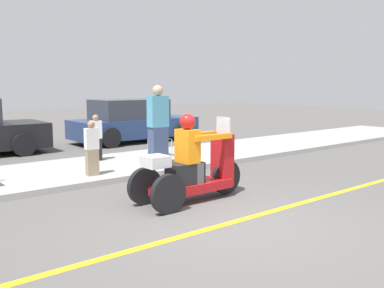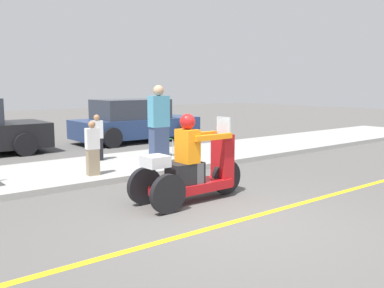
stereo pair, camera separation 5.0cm
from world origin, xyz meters
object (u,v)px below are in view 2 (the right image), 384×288
Objects in this scene: spectator_far_back at (159,127)px; spectator_end_of_line at (93,149)px; spectator_by_tree at (97,138)px; motorcycle_trike at (192,170)px; folding_chair_set_back at (159,136)px; parked_car_lot_center at (135,122)px.

spectator_end_of_line is at bearing -178.05° from spectator_far_back.
spectator_far_back is at bearing -61.27° from spectator_by_tree.
spectator_far_back is at bearing 67.52° from motorcycle_trike.
spectator_far_back reaches higher than spectator_end_of_line.
motorcycle_trike is at bearing -75.70° from spectator_end_of_line.
spectator_by_tree is 1.61m from folding_chair_set_back.
folding_chair_set_back is at bearing 26.31° from spectator_end_of_line.
spectator_by_tree is at bearing 118.73° from spectator_far_back.
motorcycle_trike is 2.54m from spectator_end_of_line.
motorcycle_trike is 1.90× the size of spectator_by_tree.
spectator_end_of_line is 0.26× the size of parked_car_lot_center.
motorcycle_trike is at bearing -116.25° from folding_chair_set_back.
folding_chair_set_back is at bearing -11.92° from spectator_by_tree.
spectator_end_of_line is 1.76m from spectator_by_tree.
parked_car_lot_center is at bearing 68.23° from folding_chair_set_back.
parked_car_lot_center is at bearing 51.09° from spectator_end_of_line.
spectator_end_of_line is at bearing 104.30° from motorcycle_trike.
motorcycle_trike is at bearing -112.48° from spectator_far_back.
spectator_far_back reaches higher than parked_car_lot_center.
spectator_far_back is at bearing 1.95° from spectator_end_of_line.
parked_car_lot_center is (2.20, 4.73, -0.31)m from spectator_far_back.
parked_car_lot_center is at bearing 65.92° from motorcycle_trike.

